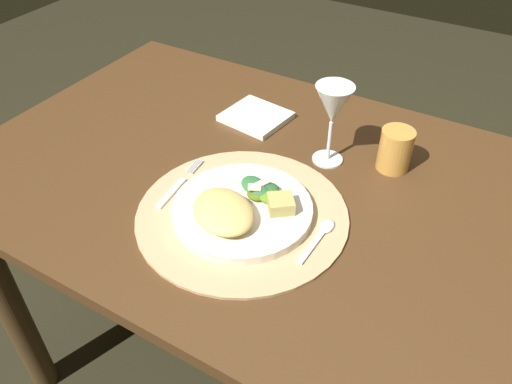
% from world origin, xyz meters
% --- Properties ---
extents(dining_table, '(1.41, 0.80, 0.76)m').
position_xyz_m(dining_table, '(0.00, 0.00, 0.63)').
color(dining_table, '#492D17').
rests_on(dining_table, ground).
extents(placemat, '(0.39, 0.39, 0.01)m').
position_xyz_m(placemat, '(-0.06, -0.12, 0.76)').
color(placemat, tan).
rests_on(placemat, dining_table).
extents(dinner_plate, '(0.26, 0.26, 0.02)m').
position_xyz_m(dinner_plate, '(-0.06, -0.12, 0.77)').
color(dinner_plate, silver).
rests_on(dinner_plate, placemat).
extents(pasta_serving, '(0.16, 0.15, 0.03)m').
position_xyz_m(pasta_serving, '(-0.07, -0.16, 0.79)').
color(pasta_serving, '#E5C06A').
rests_on(pasta_serving, dinner_plate).
extents(salad_greens, '(0.11, 0.07, 0.02)m').
position_xyz_m(salad_greens, '(-0.05, -0.07, 0.79)').
color(salad_greens, '#507C1C').
rests_on(salad_greens, dinner_plate).
extents(bread_piece, '(0.06, 0.06, 0.02)m').
position_xyz_m(bread_piece, '(0.00, -0.09, 0.79)').
color(bread_piece, tan).
rests_on(bread_piece, dinner_plate).
extents(fork, '(0.03, 0.16, 0.00)m').
position_xyz_m(fork, '(-0.21, -0.12, 0.76)').
color(fork, silver).
rests_on(fork, placemat).
extents(spoon, '(0.02, 0.12, 0.01)m').
position_xyz_m(spoon, '(0.08, -0.10, 0.76)').
color(spoon, silver).
rests_on(spoon, placemat).
extents(napkin, '(0.15, 0.14, 0.01)m').
position_xyz_m(napkin, '(-0.21, 0.18, 0.76)').
color(napkin, white).
rests_on(napkin, dining_table).
extents(wine_glass, '(0.08, 0.08, 0.17)m').
position_xyz_m(wine_glass, '(-0.00, 0.12, 0.88)').
color(wine_glass, silver).
rests_on(wine_glass, dining_table).
extents(amber_tumbler, '(0.07, 0.07, 0.09)m').
position_xyz_m(amber_tumbler, '(0.12, 0.16, 0.80)').
color(amber_tumbler, gold).
rests_on(amber_tumbler, dining_table).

